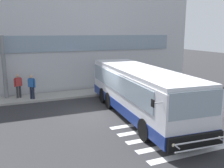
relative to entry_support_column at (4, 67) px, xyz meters
The scene contains 8 objects.
ground_plane 7.64m from the entry_support_column, 47.87° to the right, with size 80.00×90.00×0.02m, color #2B2B2D.
bay_paint_stripes 12.03m from the entry_support_column, 54.36° to the right, with size 4.40×3.96×0.01m.
terminal_building 7.77m from the entry_support_column, 56.02° to the left, with size 23.16×13.80×8.65m.
boarding_curb 5.40m from the entry_support_column, ahead, with size 25.36×2.00×0.15m, color #9E9B93.
entry_support_column is the anchor object (origin of this frame).
bus_main_foreground 9.61m from the entry_support_column, 43.32° to the right, with size 3.69×10.66×2.70m.
passenger_near_column 1.47m from the entry_support_column, 26.47° to the right, with size 0.54×0.48×1.68m.
passenger_by_doorway 2.30m from the entry_support_column, 33.18° to the right, with size 0.46×0.42×1.68m.
Camera 1 is at (-4.61, -13.13, 4.69)m, focal length 40.09 mm.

